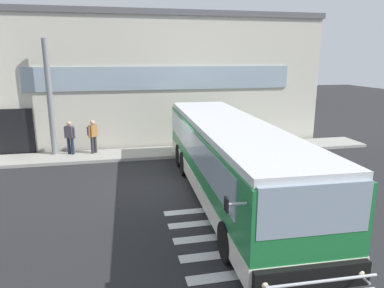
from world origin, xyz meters
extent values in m
cube|color=#232326|center=(0.00, 0.00, -0.01)|extent=(80.00, 90.00, 0.02)
cube|color=silver|center=(2.00, -6.00, 0.00)|extent=(4.40, 0.36, 0.01)
cube|color=silver|center=(2.00, -5.10, 0.00)|extent=(4.40, 0.36, 0.01)
cube|color=silver|center=(2.00, -4.20, 0.00)|extent=(4.40, 0.36, 0.01)
cube|color=silver|center=(2.00, -3.30, 0.00)|extent=(4.40, 0.36, 0.01)
cube|color=silver|center=(2.00, -2.40, 0.00)|extent=(4.40, 0.36, 0.01)
cube|color=beige|center=(0.00, 12.00, 3.47)|extent=(20.02, 12.00, 6.94)
cube|color=#56565B|center=(0.00, 12.00, 7.09)|extent=(20.22, 12.20, 0.30)
cube|color=black|center=(-6.51, 5.95, 1.20)|extent=(1.80, 0.16, 2.40)
cube|color=#8C9EAD|center=(1.00, 5.96, 3.80)|extent=(14.02, 0.10, 1.20)
cube|color=#9E9B93|center=(0.00, 4.80, 0.07)|extent=(24.02, 2.00, 0.15)
cylinder|color=slate|center=(-4.63, 5.40, 2.94)|extent=(0.28, 0.28, 5.59)
cube|color=#1E7238|center=(2.27, -1.40, 1.42)|extent=(2.94, 11.69, 2.15)
cube|color=silver|center=(2.27, -1.40, 0.62)|extent=(2.98, 11.73, 0.55)
cube|color=silver|center=(2.27, -1.40, 2.60)|extent=(2.83, 11.49, 0.20)
cube|color=#8C9EAD|center=(2.08, -7.15, 2.02)|extent=(2.35, 0.20, 1.05)
cube|color=#8C9EAD|center=(3.58, -1.14, 1.92)|extent=(0.39, 10.41, 0.95)
cube|color=#8C9EAD|center=(0.99, -1.06, 1.92)|extent=(0.39, 10.41, 0.95)
cube|color=black|center=(2.08, -7.15, 2.38)|extent=(2.15, 0.17, 0.28)
cube|color=black|center=(2.08, -7.28, 0.63)|extent=(2.46, 0.28, 0.52)
sphere|color=beige|center=(3.10, -7.36, 0.65)|extent=(0.18, 0.18, 0.18)
sphere|color=beige|center=(1.05, -7.29, 0.65)|extent=(0.18, 0.18, 0.18)
cylinder|color=#B7B7BF|center=(0.60, -6.90, 2.17)|extent=(0.40, 0.06, 0.05)
cube|color=black|center=(0.40, -6.90, 2.17)|extent=(0.05, 0.20, 0.28)
cylinder|color=black|center=(3.32, -5.44, 0.50)|extent=(0.33, 1.01, 1.00)
cylinder|color=black|center=(0.97, -5.37, 0.50)|extent=(0.33, 1.01, 1.00)
cylinder|color=black|center=(3.54, 1.16, 0.50)|extent=(0.33, 1.01, 1.00)
cylinder|color=black|center=(1.19, 1.24, 0.50)|extent=(0.33, 1.01, 1.00)
cylinder|color=black|center=(3.58, 2.46, 0.50)|extent=(0.33, 1.01, 1.00)
cylinder|color=black|center=(1.23, 2.54, 0.50)|extent=(0.33, 1.01, 1.00)
cylinder|color=#B7B7BF|center=(2.07, -7.65, 0.80)|extent=(2.25, 0.13, 0.06)
cylinder|color=#B7B7BF|center=(3.05, -7.49, 0.65)|extent=(0.07, 0.50, 0.05)
cylinder|color=#B7B7BF|center=(1.10, -7.42, 0.65)|extent=(0.07, 0.50, 0.05)
cylinder|color=#1E2338|center=(-3.74, 5.15, 0.57)|extent=(0.15, 0.15, 0.85)
cylinder|color=#1E2338|center=(-3.92, 5.24, 0.57)|extent=(0.15, 0.15, 0.85)
cube|color=#4C4751|center=(-3.83, 5.19, 1.29)|extent=(0.44, 0.36, 0.58)
sphere|color=tan|center=(-3.83, 5.19, 1.71)|extent=(0.23, 0.23, 0.23)
cylinder|color=#4C4751|center=(-3.60, 5.09, 1.24)|extent=(0.09, 0.09, 0.55)
cylinder|color=#4C4751|center=(-4.05, 5.30, 1.24)|extent=(0.09, 0.09, 0.55)
cylinder|color=#2D2D33|center=(-2.64, 5.25, 0.57)|extent=(0.15, 0.15, 0.85)
cylinder|color=#2D2D33|center=(-2.78, 5.11, 0.57)|extent=(0.15, 0.15, 0.85)
cube|color=#996633|center=(-2.71, 5.18, 1.29)|extent=(0.42, 0.43, 0.58)
sphere|color=tan|center=(-2.71, 5.18, 1.71)|extent=(0.23, 0.23, 0.23)
cylinder|color=#996633|center=(-2.53, 5.36, 1.24)|extent=(0.09, 0.09, 0.55)
cylinder|color=#996633|center=(-2.88, 5.00, 1.24)|extent=(0.09, 0.09, 0.55)
cube|color=navy|center=(-2.83, 5.30, 1.27)|extent=(0.34, 0.34, 0.44)
cylinder|color=yellow|center=(1.35, 3.60, 0.45)|extent=(0.18, 0.18, 0.90)
camera|label=1|loc=(-1.55, -12.82, 4.87)|focal=33.19mm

